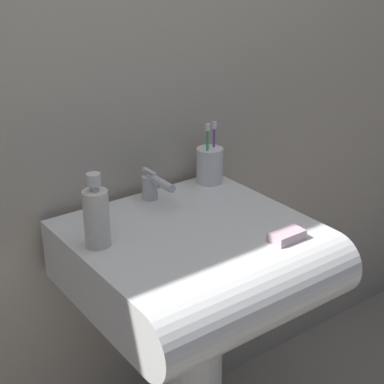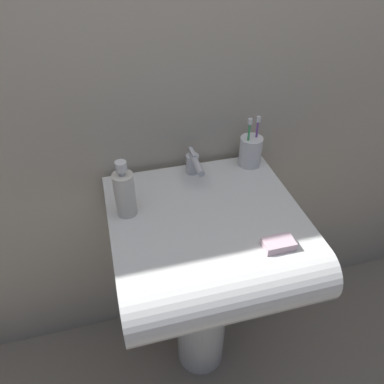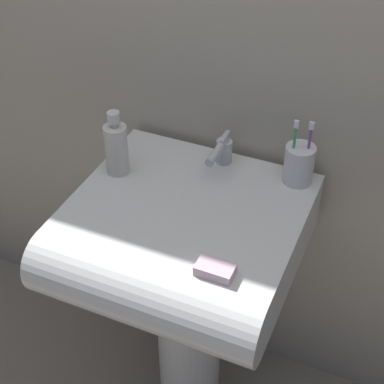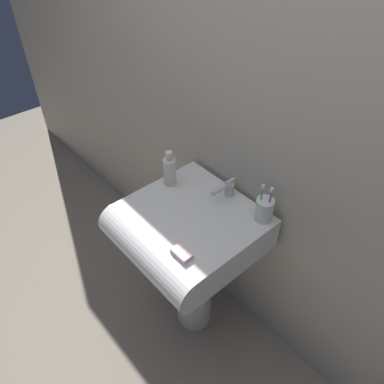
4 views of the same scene
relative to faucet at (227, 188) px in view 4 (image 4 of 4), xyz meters
The scene contains 8 objects.
ground_plane 0.90m from the faucet, 95.08° to the right, with size 6.00×6.00×0.00m, color gray.
wall_back 0.34m from the faucet, 98.49° to the left, with size 5.00×0.05×2.40m, color #B7AD99.
sink_pedestal 0.57m from the faucet, 95.08° to the right, with size 0.19×0.19×0.67m, color white.
sink_basin 0.27m from the faucet, 93.81° to the right, with size 0.57×0.57×0.16m.
faucet is the anchor object (origin of this frame).
toothbrush_cup 0.21m from the faucet, ahead, with size 0.08×0.08×0.18m.
soap_bottle 0.28m from the faucet, 150.48° to the right, with size 0.06×0.06×0.18m.
bar_soap 0.40m from the faucet, 70.78° to the right, with size 0.08×0.05×0.02m, color silver.
Camera 4 is at (0.87, -0.78, 1.97)m, focal length 35.00 mm.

